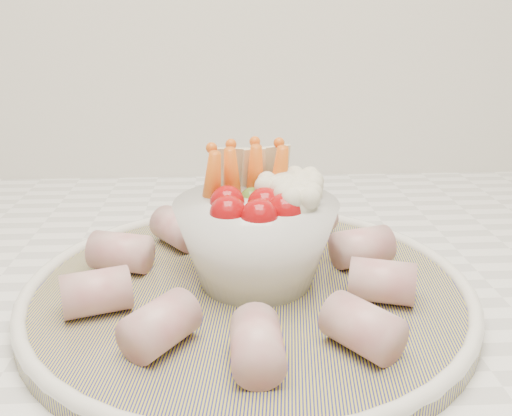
{
  "coord_description": "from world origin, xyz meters",
  "views": [
    {
      "loc": [
        -0.07,
        0.93,
        1.16
      ],
      "look_at": [
        -0.04,
        1.38,
        1.0
      ],
      "focal_mm": 40.0,
      "sensor_mm": 36.0,
      "label": 1
    }
  ],
  "objects": [
    {
      "name": "cured_meat_rolls",
      "position": [
        -0.05,
        1.37,
        0.95
      ],
      "size": [
        0.28,
        0.3,
        0.03
      ],
      "color": "#B5535A",
      "rests_on": "serving_platter"
    },
    {
      "name": "veggie_bowl",
      "position": [
        -0.04,
        1.38,
        0.98
      ],
      "size": [
        0.14,
        0.14,
        0.11
      ],
      "color": "silver",
      "rests_on": "serving_platter"
    },
    {
      "name": "serving_platter",
      "position": [
        -0.05,
        1.37,
        0.93
      ],
      "size": [
        0.42,
        0.42,
        0.02
      ],
      "color": "navy",
      "rests_on": "kitchen_counter"
    }
  ]
}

